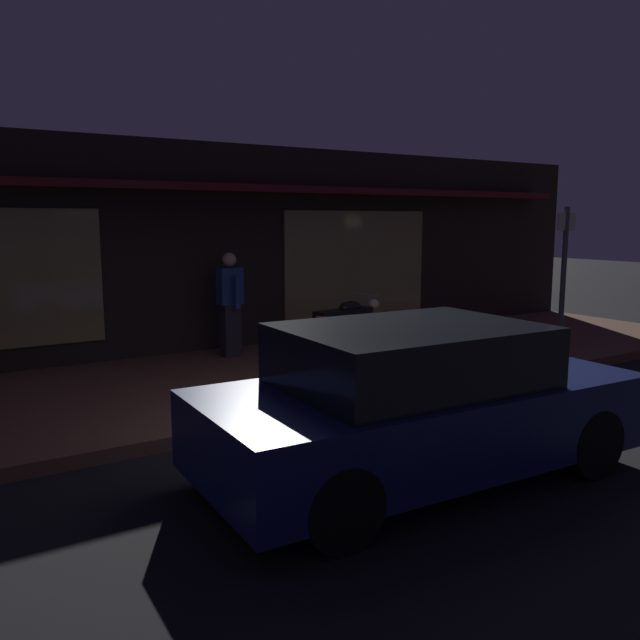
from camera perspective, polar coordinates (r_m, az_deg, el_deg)
ground_plane at (r=7.00m, az=5.71°, el=-10.77°), size 60.00×60.00×0.00m
sidewalk_slab at (r=9.42m, az=-5.66°, el=-5.15°), size 18.00×4.00×0.15m
storefront_building at (r=12.28m, az=-12.98°, el=6.09°), size 18.00×3.30×3.60m
motorcycle at (r=10.54m, az=2.19°, el=-0.44°), size 1.69×0.60×0.97m
bicycle_parked at (r=8.34m, az=-0.60°, el=-3.88°), size 1.50×0.78×0.91m
person_bystander at (r=10.49m, az=-7.87°, el=1.54°), size 0.39×0.61×1.67m
sign_post at (r=11.73m, az=20.57°, el=4.19°), size 0.44×0.09×2.40m
parked_car_near at (r=5.98m, az=8.59°, el=-7.18°), size 4.17×1.93×1.42m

